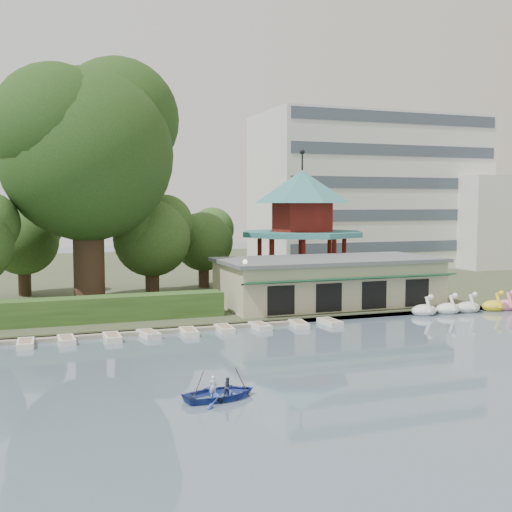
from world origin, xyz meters
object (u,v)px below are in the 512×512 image
pavilion (302,217)px  rowboat_with_passengers (221,388)px  dock (60,337)px  boathouse (329,281)px  big_tree (89,142)px

pavilion → rowboat_with_passengers: size_ratio=2.56×
dock → boathouse: size_ratio=1.83×
pavilion → rowboat_with_passengers: (-17.89, -30.79, -6.98)m
pavilion → rowboat_with_passengers: pavilion is taller
rowboat_with_passengers → boathouse: bearing=52.6°
boathouse → rowboat_with_passengers: boathouse is taller
dock → big_tree: size_ratio=1.63×
dock → big_tree: 17.89m
big_tree → dock: bearing=-106.1°
big_tree → rowboat_with_passengers: 30.27m
dock → rowboat_with_passengers: size_ratio=6.46×
boathouse → big_tree: bearing=161.6°
dock → boathouse: (22.00, 4.77, 2.25)m
boathouse → rowboat_with_passengers: (-15.89, -20.76, -1.87)m
pavilion → big_tree: 22.08m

